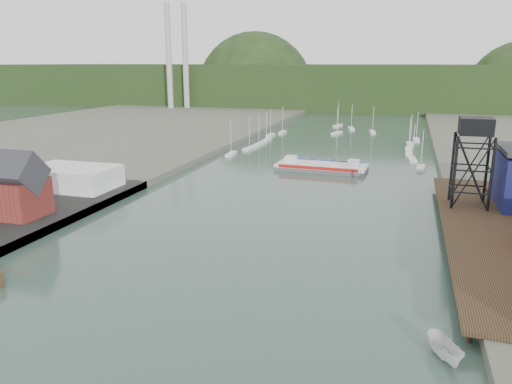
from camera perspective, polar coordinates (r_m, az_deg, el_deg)
The scene contains 11 objects.
ground at distance 52.14m, azimuth -13.39°, elevation -17.77°, with size 600.00×600.00×0.00m, color #2A413C.
west_land at distance 167.02m, azimuth -27.22°, elevation 3.49°, with size 120.00×400.00×3.20m, color #4C5142.
east_pier at distance 87.49m, azimuth 25.07°, elevation -3.88°, with size 14.00×70.00×2.45m.
harbor_building at distance 96.45m, azimuth -26.45°, elevation 0.18°, with size 12.20×8.20×8.90m.
white_shed at distance 113.01m, azimuth -20.22°, elevation 1.59°, with size 18.00×12.00×4.50m, color silver.
lift_tower at distance 96.96m, azimuth 23.78°, elevation 6.32°, with size 6.50×6.50×16.00m.
marina_sailboats at distance 179.61m, azimuth 9.29°, elevation 5.71°, with size 57.71×92.65×0.90m.
smokestacks at distance 299.45m, azimuth -9.00°, elevation 14.92°, with size 11.20×8.20×60.00m.
distant_hills at distance 340.42m, azimuth 12.52°, elevation 11.39°, with size 500.00×120.00×80.00m.
chain_ferry at distance 132.15m, azimuth 7.49°, elevation 2.88°, with size 23.71×10.52×3.35m.
motorboat at distance 52.89m, azimuth 20.80°, elevation -16.53°, with size 2.07×5.50×2.12m, color silver.
Camera 1 is at (23.43, -37.53, 27.60)m, focal length 35.00 mm.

